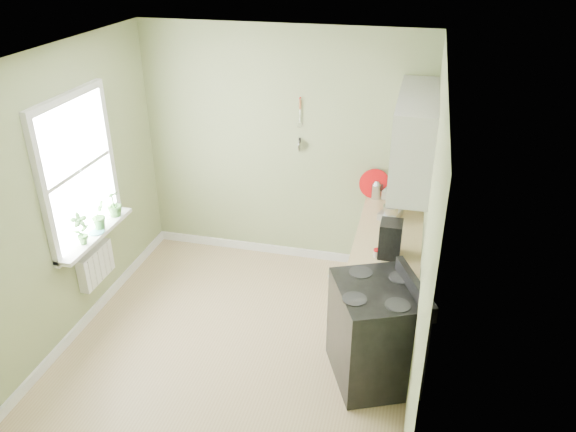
% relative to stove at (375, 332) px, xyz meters
% --- Properties ---
extents(floor, '(3.20, 3.60, 0.02)m').
position_rel_stove_xyz_m(floor, '(-1.28, 0.04, -0.48)').
color(floor, tan).
rests_on(floor, ground).
extents(ceiling, '(3.20, 3.60, 0.02)m').
position_rel_stove_xyz_m(ceiling, '(-1.28, 0.04, 2.24)').
color(ceiling, white).
rests_on(ceiling, wall_back).
extents(wall_back, '(3.20, 0.02, 2.70)m').
position_rel_stove_xyz_m(wall_back, '(-1.28, 1.85, 0.88)').
color(wall_back, '#95A06D').
rests_on(wall_back, floor).
extents(wall_left, '(0.02, 3.60, 2.70)m').
position_rel_stove_xyz_m(wall_left, '(-2.89, 0.04, 0.88)').
color(wall_left, '#95A06D').
rests_on(wall_left, floor).
extents(wall_right, '(0.02, 3.60, 2.70)m').
position_rel_stove_xyz_m(wall_right, '(0.33, 0.04, 0.88)').
color(wall_right, '#95A06D').
rests_on(wall_right, floor).
extents(base_cabinets, '(0.60, 1.60, 0.87)m').
position_rel_stove_xyz_m(base_cabinets, '(0.02, 1.04, -0.04)').
color(base_cabinets, silver).
rests_on(base_cabinets, floor).
extents(countertop, '(0.64, 1.60, 0.04)m').
position_rel_stove_xyz_m(countertop, '(0.01, 1.04, 0.42)').
color(countertop, '#CFB37E').
rests_on(countertop, base_cabinets).
extents(upper_cabinets, '(0.35, 1.40, 0.80)m').
position_rel_stove_xyz_m(upper_cabinets, '(0.15, 1.14, 1.38)').
color(upper_cabinets, silver).
rests_on(upper_cabinets, wall_right).
extents(window, '(0.06, 1.14, 1.44)m').
position_rel_stove_xyz_m(window, '(-2.86, 0.34, 1.08)').
color(window, white).
rests_on(window, wall_left).
extents(window_sill, '(0.18, 1.14, 0.04)m').
position_rel_stove_xyz_m(window_sill, '(-2.79, 0.34, 0.41)').
color(window_sill, white).
rests_on(window_sill, wall_left).
extents(radiator, '(0.12, 0.50, 0.35)m').
position_rel_stove_xyz_m(radiator, '(-2.82, 0.29, 0.08)').
color(radiator, white).
rests_on(radiator, wall_left).
extents(wall_utensils, '(0.02, 0.14, 0.58)m').
position_rel_stove_xyz_m(wall_utensils, '(-1.08, 1.82, 1.09)').
color(wall_utensils, '#CFB37E').
rests_on(wall_utensils, wall_back).
extents(stove, '(0.94, 0.95, 1.05)m').
position_rel_stove_xyz_m(stove, '(0.00, 0.00, 0.00)').
color(stove, black).
rests_on(stove, floor).
extents(stand_mixer, '(0.25, 0.33, 0.36)m').
position_rel_stove_xyz_m(stand_mixer, '(-0.01, 1.35, 0.59)').
color(stand_mixer, '#B2B2B7').
rests_on(stand_mixer, countertop).
extents(kettle, '(0.20, 0.12, 0.20)m').
position_rel_stove_xyz_m(kettle, '(-0.20, 1.76, 0.54)').
color(kettle, silver).
rests_on(kettle, countertop).
extents(coffee_maker, '(0.19, 0.21, 0.34)m').
position_rel_stove_xyz_m(coffee_maker, '(0.03, 0.57, 0.60)').
color(coffee_maker, black).
rests_on(coffee_maker, countertop).
extents(red_tray, '(0.34, 0.10, 0.33)m').
position_rel_stove_xyz_m(red_tray, '(-0.23, 1.76, 0.60)').
color(red_tray, red).
rests_on(red_tray, countertop).
extents(jar, '(0.07, 0.07, 0.07)m').
position_rel_stove_xyz_m(jar, '(-0.07, 0.52, 0.48)').
color(jar, '#B5A58F').
rests_on(jar, countertop).
extents(plant_a, '(0.20, 0.20, 0.32)m').
position_rel_stove_xyz_m(plant_a, '(-2.78, 0.11, 0.59)').
color(plant_a, '#396A2C').
rests_on(plant_a, window_sill).
extents(plant_b, '(0.15, 0.18, 0.30)m').
position_rel_stove_xyz_m(plant_b, '(-2.78, 0.43, 0.58)').
color(plant_b, '#396A2C').
rests_on(plant_b, window_sill).
extents(plant_c, '(0.20, 0.20, 0.27)m').
position_rel_stove_xyz_m(plant_c, '(-2.78, 0.71, 0.57)').
color(plant_c, '#396A2C').
rests_on(plant_c, window_sill).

